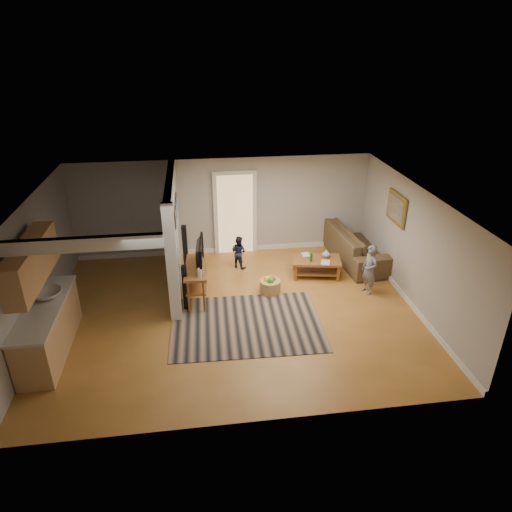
% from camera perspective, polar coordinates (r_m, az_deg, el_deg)
% --- Properties ---
extents(ground, '(7.50, 7.50, 0.00)m').
position_cam_1_polar(ground, '(9.57, -2.61, -7.05)').
color(ground, olive).
rests_on(ground, ground).
extents(room_shell, '(7.54, 6.02, 2.52)m').
position_cam_1_polar(room_shell, '(9.24, -9.64, 1.59)').
color(room_shell, '#AAA8A3').
rests_on(room_shell, ground).
extents(area_rug, '(3.04, 2.26, 0.01)m').
position_cam_1_polar(area_rug, '(9.21, -1.21, -8.46)').
color(area_rug, black).
rests_on(area_rug, ground).
extents(sofa, '(1.30, 2.82, 0.80)m').
position_cam_1_polar(sofa, '(12.12, 12.09, -0.09)').
color(sofa, '#4D4426').
rests_on(sofa, ground).
extents(coffee_table, '(1.22, 0.84, 0.67)m').
position_cam_1_polar(coffee_table, '(10.89, 7.62, -0.81)').
color(coffee_table, brown).
rests_on(coffee_table, ground).
extents(tv_console, '(0.54, 1.28, 1.08)m').
position_cam_1_polar(tv_console, '(9.76, -7.37, -1.69)').
color(tv_console, brown).
rests_on(tv_console, ground).
extents(speaker_left, '(0.11, 0.11, 1.02)m').
position_cam_1_polar(speaker_left, '(9.54, -8.84, -3.92)').
color(speaker_left, black).
rests_on(speaker_left, ground).
extents(speaker_right, '(0.13, 0.13, 1.14)m').
position_cam_1_polar(speaker_right, '(11.15, -8.83, 1.06)').
color(speaker_right, black).
rests_on(speaker_right, ground).
extents(toy_basket, '(0.46, 0.46, 0.41)m').
position_cam_1_polar(toy_basket, '(10.18, 1.78, -3.73)').
color(toy_basket, '#A88948').
rests_on(toy_basket, ground).
extents(child, '(0.39, 0.48, 1.15)m').
position_cam_1_polar(child, '(10.55, 13.66, -4.44)').
color(child, slate).
rests_on(child, ground).
extents(toddler, '(0.51, 0.50, 0.82)m').
position_cam_1_polar(toddler, '(11.35, -2.15, -1.37)').
color(toddler, '#1C1F3B').
rests_on(toddler, ground).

